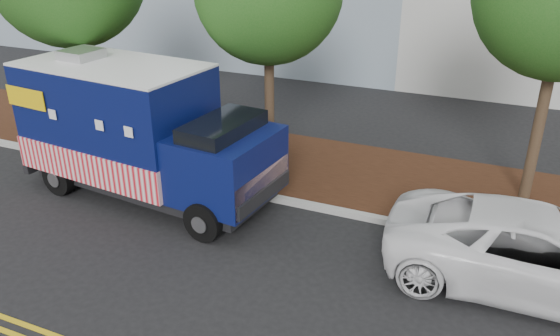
% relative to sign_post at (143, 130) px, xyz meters
% --- Properties ---
extents(ground, '(120.00, 120.00, 0.00)m').
position_rel_sign_post_xyz_m(ground, '(2.56, -1.62, -1.20)').
color(ground, black).
rests_on(ground, ground).
extents(curb, '(120.00, 0.18, 0.15)m').
position_rel_sign_post_xyz_m(curb, '(2.56, -0.22, -1.12)').
color(curb, '#9E9E99').
rests_on(curb, ground).
extents(mulch_strip, '(120.00, 4.00, 0.15)m').
position_rel_sign_post_xyz_m(mulch_strip, '(2.56, 1.88, -1.12)').
color(mulch_strip, black).
rests_on(mulch_strip, ground).
extents(centerline_near, '(120.00, 0.10, 0.01)m').
position_rel_sign_post_xyz_m(centerline_near, '(2.56, -6.07, -1.19)').
color(centerline_near, gold).
rests_on(centerline_near, ground).
extents(sign_post, '(0.06, 0.06, 2.40)m').
position_rel_sign_post_xyz_m(sign_post, '(0.00, 0.00, 0.00)').
color(sign_post, '#473828').
rests_on(sign_post, ground).
extents(food_truck, '(6.81, 3.10, 3.48)m').
position_rel_sign_post_xyz_m(food_truck, '(0.66, -1.08, 0.38)').
color(food_truck, black).
rests_on(food_truck, ground).
extents(white_car, '(5.62, 2.68, 1.55)m').
position_rel_sign_post_xyz_m(white_car, '(9.82, -1.40, -0.43)').
color(white_car, white).
rests_on(white_car, ground).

